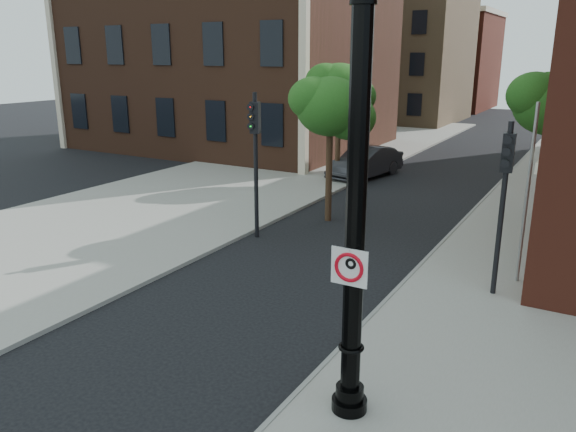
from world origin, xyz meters
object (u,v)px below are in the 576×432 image
Objects in this scene: lamppost at (355,231)px; traffic_signal_right at (505,182)px; no_parking_sign at (349,267)px; traffic_signal_left at (255,142)px; parked_car at (365,162)px.

lamppost reaches higher than traffic_signal_right.
traffic_signal_right reaches higher than no_parking_sign.
no_parking_sign is at bearing -64.72° from traffic_signal_left.
no_parking_sign is 0.13× the size of traffic_signal_left.
lamppost is 0.57m from no_parking_sign.
lamppost is at bearing -105.41° from traffic_signal_right.
no_parking_sign is at bearing -57.42° from parked_car.
lamppost is 19.82m from parked_car.
traffic_signal_left is (-6.77, 7.47, -0.08)m from lamppost.
traffic_signal_right is (7.96, -1.15, -0.23)m from traffic_signal_left.
traffic_signal_left is 8.04m from traffic_signal_right.
no_parking_sign reaches higher than parked_car.
traffic_signal_left is at bearing 130.57° from no_parking_sign.
no_parking_sign is 0.14× the size of traffic_signal_right.
traffic_signal_left is at bearing 167.07° from traffic_signal_right.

